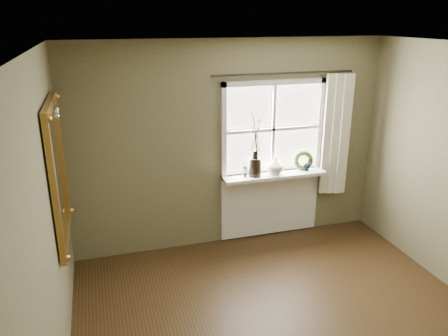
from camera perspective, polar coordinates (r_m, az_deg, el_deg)
ceiling at (r=3.17m, az=13.68°, el=14.49°), size 4.50×4.50×0.00m
wall_back at (r=5.50m, az=0.74°, el=3.03°), size 4.00×0.10×2.60m
wall_left at (r=3.18m, az=-23.45°, el=-11.38°), size 0.10×4.50×2.60m
window_frame at (r=5.57m, az=6.39°, el=5.04°), size 1.36×0.06×1.24m
window_sill at (r=5.65m, az=6.60°, el=-0.94°), size 1.36×0.26×0.04m
window_apron at (r=5.90m, az=6.03°, el=-4.60°), size 1.36×0.04×0.88m
dark_jug at (r=5.50m, az=4.06°, el=0.12°), size 0.17×0.17×0.23m
cream_vase at (r=5.60m, az=6.70°, el=0.34°), size 0.23×0.23×0.23m
wreath at (r=5.81m, az=10.31°, el=0.70°), size 0.28×0.17×0.27m
potted_plant_left at (r=5.48m, az=2.77°, el=-0.43°), size 0.09×0.07×0.15m
potted_plant_right at (r=5.80m, az=10.89°, el=0.56°), size 0.10×0.08×0.18m
curtain at (r=5.89m, az=14.31°, el=4.17°), size 0.36×0.12×1.59m
curtain_rod at (r=5.43m, az=7.91°, el=12.13°), size 1.84×0.03×0.03m
gilt_mirror at (r=4.30m, az=-20.89°, el=-0.46°), size 0.10×1.12×1.33m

